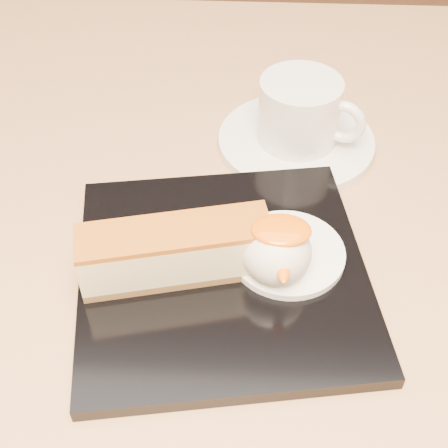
# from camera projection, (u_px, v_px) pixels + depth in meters

# --- Properties ---
(table) EXTENTS (0.80, 0.80, 0.72)m
(table) POSITION_uv_depth(u_px,v_px,m) (170.00, 318.00, 0.65)
(table) COLOR black
(table) RESTS_ON ground
(dessert_plate) EXTENTS (0.25, 0.25, 0.01)m
(dessert_plate) POSITION_uv_depth(u_px,v_px,m) (223.00, 273.00, 0.48)
(dessert_plate) COLOR black
(dessert_plate) RESTS_ON table
(cheesecake) EXTENTS (0.15, 0.07, 0.05)m
(cheesecake) POSITION_uv_depth(u_px,v_px,m) (175.00, 251.00, 0.46)
(cheesecake) COLOR brown
(cheesecake) RESTS_ON dessert_plate
(cream_smear) EXTENTS (0.09, 0.09, 0.01)m
(cream_smear) POSITION_uv_depth(u_px,v_px,m) (287.00, 253.00, 0.49)
(cream_smear) COLOR white
(cream_smear) RESTS_ON dessert_plate
(ice_cream_scoop) EXTENTS (0.05, 0.05, 0.05)m
(ice_cream_scoop) POSITION_uv_depth(u_px,v_px,m) (277.00, 252.00, 0.46)
(ice_cream_scoop) COLOR white
(ice_cream_scoop) RESTS_ON cream_smear
(mango_sauce) EXTENTS (0.04, 0.03, 0.01)m
(mango_sauce) POSITION_uv_depth(u_px,v_px,m) (281.00, 230.00, 0.44)
(mango_sauce) COLOR orange
(mango_sauce) RESTS_ON ice_cream_scoop
(mint_sprig) EXTENTS (0.04, 0.03, 0.00)m
(mint_sprig) POSITION_uv_depth(u_px,v_px,m) (251.00, 225.00, 0.50)
(mint_sprig) COLOR green
(mint_sprig) RESTS_ON cream_smear
(saucer) EXTENTS (0.15, 0.15, 0.01)m
(saucer) POSITION_uv_depth(u_px,v_px,m) (296.00, 142.00, 0.60)
(saucer) COLOR white
(saucer) RESTS_ON table
(coffee_cup) EXTENTS (0.10, 0.08, 0.06)m
(coffee_cup) POSITION_uv_depth(u_px,v_px,m) (301.00, 110.00, 0.58)
(coffee_cup) COLOR white
(coffee_cup) RESTS_ON saucer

